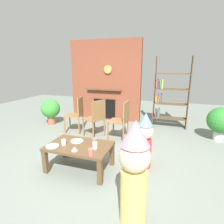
{
  "coord_description": "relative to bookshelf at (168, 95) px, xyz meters",
  "views": [
    {
      "loc": [
        1.13,
        -2.6,
        1.66
      ],
      "look_at": [
        0.15,
        0.4,
        0.83
      ],
      "focal_mm": 28.61,
      "sensor_mm": 36.0,
      "label": 1
    }
  ],
  "objects": [
    {
      "name": "birthday_cake_slice",
      "position": [
        -1.25,
        -2.85,
        -0.43
      ],
      "size": [
        0.1,
        0.1,
        0.06
      ],
      "primitive_type": "cone",
      "color": "pink",
      "rests_on": "coffee_table"
    },
    {
      "name": "brick_fireplace_feature",
      "position": [
        -1.87,
        0.2,
        0.31
      ],
      "size": [
        2.2,
        0.28,
        2.4
      ],
      "color": "brown",
      "rests_on": "ground_plane"
    },
    {
      "name": "coffee_table",
      "position": [
        -1.27,
        -2.66,
        -0.53
      ],
      "size": [
        1.01,
        0.64,
        0.42
      ],
      "color": "brown",
      "rests_on": "ground_plane"
    },
    {
      "name": "bookshelf",
      "position": [
        0.0,
        0.0,
        0.0
      ],
      "size": [
        0.9,
        0.28,
        1.9
      ],
      "color": "brown",
      "rests_on": "ground_plane"
    },
    {
      "name": "child_in_pink",
      "position": [
        -0.28,
        -2.28,
        -0.38
      ],
      "size": [
        0.26,
        0.26,
        0.94
      ],
      "rotation": [
        0.0,
        0.0,
        -2.78
      ],
      "color": "#D13838",
      "rests_on": "ground_plane"
    },
    {
      "name": "paper_cup_center",
      "position": [
        -0.98,
        -2.7,
        -0.41
      ],
      "size": [
        0.08,
        0.08,
        0.1
      ],
      "primitive_type": "cylinder",
      "color": "silver",
      "rests_on": "coffee_table"
    },
    {
      "name": "dining_chair_middle",
      "position": [
        -1.54,
        -1.32,
        -0.37
      ],
      "size": [
        0.53,
        0.53,
        0.9
      ],
      "rotation": [
        0.0,
        0.0,
        2.71
      ],
      "color": "olive",
      "rests_on": "ground_plane"
    },
    {
      "name": "paper_cup_near_right",
      "position": [
        -0.95,
        -2.91,
        -0.41
      ],
      "size": [
        0.07,
        0.07,
        0.1
      ],
      "primitive_type": "cylinder",
      "color": "#E5666B",
      "rests_on": "coffee_table"
    },
    {
      "name": "ground_plane",
      "position": [
        -1.09,
        -2.4,
        -0.88
      ],
      "size": [
        12.0,
        12.0,
        0.0
      ],
      "primitive_type": "plane",
      "color": "gray"
    },
    {
      "name": "paper_plate_front",
      "position": [
        -1.38,
        -2.54,
        -0.45
      ],
      "size": [
        0.21,
        0.21,
        0.01
      ],
      "primitive_type": "cylinder",
      "color": "white",
      "rests_on": "coffee_table"
    },
    {
      "name": "paper_cup_near_left",
      "position": [
        -1.51,
        -2.73,
        -0.41
      ],
      "size": [
        0.07,
        0.07,
        0.09
      ],
      "primitive_type": "cylinder",
      "color": "silver",
      "rests_on": "coffee_table"
    },
    {
      "name": "child_with_cone_hat",
      "position": [
        -0.24,
        -3.41,
        -0.27
      ],
      "size": [
        0.32,
        0.32,
        1.16
      ],
      "rotation": [
        0.0,
        0.0,
        2.51
      ],
      "color": "#E0CC66",
      "rests_on": "ground_plane"
    },
    {
      "name": "paper_plate_rear",
      "position": [
        -1.65,
        -2.84,
        -0.45
      ],
      "size": [
        0.2,
        0.2,
        0.01
      ],
      "primitive_type": "cylinder",
      "color": "white",
      "rests_on": "coffee_table"
    },
    {
      "name": "potted_plant_short",
      "position": [
        -3.17,
        -0.83,
        -0.44
      ],
      "size": [
        0.53,
        0.53,
        0.74
      ],
      "color": "#9E5B42",
      "rests_on": "ground_plane"
    },
    {
      "name": "paper_cup_far_left",
      "position": [
        -1.05,
        -2.55,
        -0.41
      ],
      "size": [
        0.08,
        0.08,
        0.1
      ],
      "primitive_type": "cylinder",
      "color": "#E5666B",
      "rests_on": "coffee_table"
    },
    {
      "name": "potted_plant_tall",
      "position": [
        1.17,
        -0.65,
        -0.42
      ],
      "size": [
        0.58,
        0.58,
        0.77
      ],
      "color": "beige",
      "rests_on": "ground_plane"
    },
    {
      "name": "dining_chair_left",
      "position": [
        -2.14,
        -1.14,
        -0.37
      ],
      "size": [
        0.47,
        0.47,
        0.9
      ],
      "rotation": [
        0.0,
        0.0,
        3.34
      ],
      "color": "olive",
      "rests_on": "ground_plane"
    },
    {
      "name": "dining_chair_right",
      "position": [
        -0.93,
        -1.29,
        -0.37
      ],
      "size": [
        0.42,
        0.42,
        0.9
      ],
      "rotation": [
        0.0,
        0.0,
        3.1
      ],
      "color": "olive",
      "rests_on": "ground_plane"
    }
  ]
}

